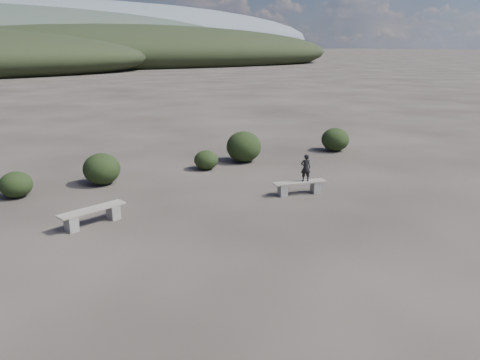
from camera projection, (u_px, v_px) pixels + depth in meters
ground at (315, 255)px, 11.62m from camera, size 1200.00×1200.00×0.00m
bench_left at (93, 215)px, 13.54m from camera, size 2.05×0.89×0.50m
bench_right at (299, 187)px, 16.32m from camera, size 1.90×0.87×0.47m
seated_person at (306, 168)px, 16.20m from camera, size 0.41×0.35×0.96m
shrub_a at (16, 185)px, 15.98m from camera, size 1.09×1.09×0.89m
shrub_b at (102, 169)px, 17.46m from camera, size 1.37×1.37×1.18m
shrub_c at (206, 160)px, 19.61m from camera, size 1.01×1.01×0.81m
shrub_d at (244, 147)px, 20.84m from camera, size 1.56×1.56×1.37m
shrub_e at (335, 139)px, 23.03m from camera, size 1.36×1.36×1.13m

